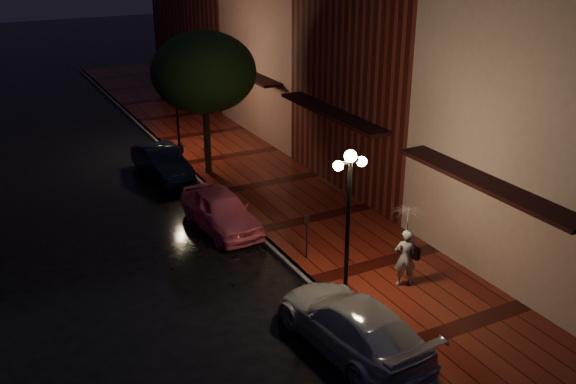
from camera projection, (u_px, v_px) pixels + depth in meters
ground at (257, 235)px, 21.62m from camera, size 120.00×120.00×0.00m
sidewalk at (315, 220)px, 22.55m from camera, size 4.50×60.00×0.15m
curb at (257, 233)px, 21.59m from camera, size 0.25×60.00×0.15m
storefront_near at (569, 132)px, 18.07m from camera, size 5.00×8.00×8.50m
storefront_mid at (400, 45)px, 24.15m from camera, size 5.00×8.00×11.00m
storefront_far at (299, 41)px, 31.08m from camera, size 5.00×8.00×9.00m
storefront_extra at (221, 9)px, 39.08m from camera, size 5.00×12.00×10.00m
streetlamp_near at (348, 218)px, 16.68m from camera, size 0.96×0.36×4.31m
streetlamp_far at (176, 99)px, 28.14m from camera, size 0.96×0.36×4.31m
street_tree at (204, 75)px, 25.16m from camera, size 4.16×4.16×5.80m
pink_car at (221, 210)px, 21.81m from camera, size 1.86×4.12×1.37m
navy_car at (162, 162)px, 26.39m from camera, size 1.67×4.00×1.29m
silver_car at (352, 325)px, 15.53m from camera, size 2.32×4.88×1.37m
woman_with_umbrella at (407, 234)px, 17.71m from camera, size 1.00×1.02×2.42m
parking_meter at (307, 233)px, 19.47m from camera, size 0.15×0.13×1.43m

